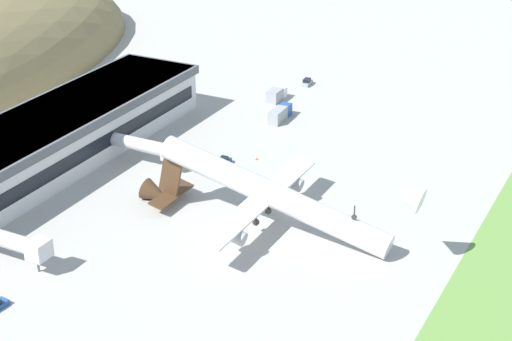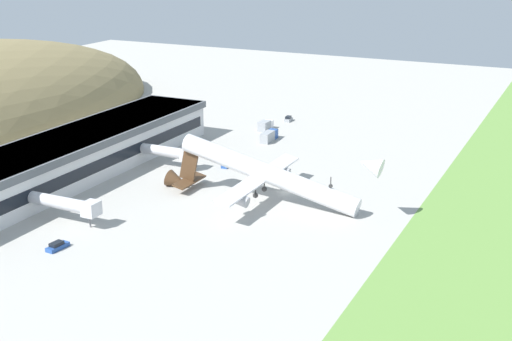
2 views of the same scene
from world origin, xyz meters
name	(u,v)px [view 1 (image 1 of 2)]	position (x,y,z in m)	size (l,w,h in m)	color
ground_plane	(297,212)	(0.00, 0.00, 0.00)	(380.76, 380.76, 0.00)	#ADAAA3
terminal_building	(13,157)	(-14.18, 50.14, 5.63)	(100.01, 18.82, 9.94)	silver
jetway_0	(8,240)	(-35.47, 32.18, 3.99)	(3.38, 16.50, 5.43)	silver
jetway_1	(149,147)	(4.29, 33.17, 3.99)	(3.38, 14.63, 5.43)	silver
cargo_airplane	(267,195)	(-7.48, 2.03, 6.16)	(35.15, 50.62, 15.11)	silver
service_car_0	(307,82)	(60.64, 25.49, 0.68)	(4.15, 2.09, 1.63)	#999EA3
service_car_1	(223,162)	(11.01, 20.78, 0.68)	(4.12, 1.68, 1.64)	#264C99
fuel_truck	(276,95)	(47.73, 27.37, 1.37)	(6.21, 2.65, 2.84)	silver
box_truck	(280,114)	(37.23, 21.37, 1.39)	(8.43, 2.76, 2.84)	#264C99
traffic_cone_0	(257,158)	(16.24, 16.26, 0.28)	(0.52, 0.52, 0.58)	orange
traffic_cone_1	(302,158)	(20.53, 8.51, 0.28)	(0.52, 0.52, 0.58)	orange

